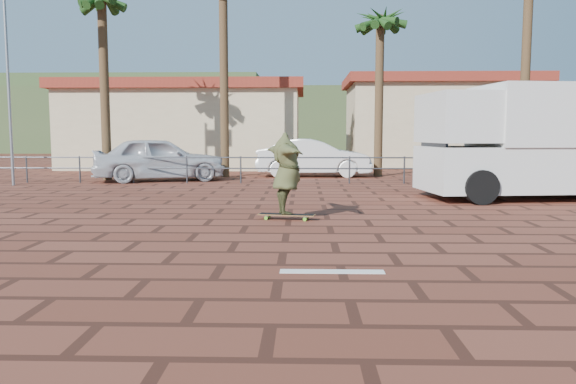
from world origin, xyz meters
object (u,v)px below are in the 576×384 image
object	(u,v)px
longboard	(287,215)
campervan	(535,140)
car_white	(313,158)
skateboarder	(287,174)
car_silver	(160,159)

from	to	relation	value
longboard	campervan	world-z (taller)	campervan
campervan	car_white	xyz separation A→B (m)	(-6.11, 7.84, -0.87)
longboard	campervan	size ratio (longest dim) A/B	0.20
car_white	skateboarder	bearing A→B (deg)	175.29
skateboarder	car_silver	bearing A→B (deg)	9.88
car_silver	campervan	bearing A→B (deg)	-132.07
car_white	car_silver	bearing A→B (deg)	110.13
car_white	longboard	bearing A→B (deg)	175.29
skateboarder	car_white	distance (m)	12.01
campervan	longboard	bearing A→B (deg)	-156.14
skateboarder	car_white	size ratio (longest dim) A/B	0.44
longboard	skateboarder	world-z (taller)	skateboarder
campervan	skateboarder	bearing A→B (deg)	-156.14
car_silver	car_white	size ratio (longest dim) A/B	1.04
car_white	campervan	bearing A→B (deg)	-143.08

